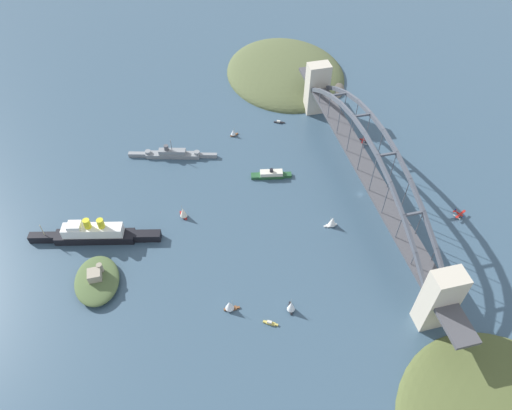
{
  "coord_description": "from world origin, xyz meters",
  "views": [
    {
      "loc": [
        -220.05,
        133.36,
        253.88
      ],
      "look_at": [
        0.0,
        80.31,
        8.0
      ],
      "focal_mm": 33.06,
      "sensor_mm": 36.0,
      "label": 1
    }
  ],
  "objects_px": {
    "naval_cruiser": "(172,154)",
    "small_boat_0": "(279,122)",
    "small_boat_3": "(183,212)",
    "fort_island_mid_harbor": "(97,280)",
    "small_boat_2": "(233,132)",
    "small_boat_4": "(332,221)",
    "small_boat_6": "(291,306)",
    "harbor_ferry_steamer": "(271,174)",
    "harbor_arch_bridge": "(366,169)",
    "seaplane_second_in_formation": "(364,141)",
    "seaplane_taxiing_near_bridge": "(459,215)",
    "small_boat_5": "(270,323)",
    "small_boat_1": "(230,305)",
    "ocean_liner": "(95,234)"
  },
  "relations": [
    {
      "from": "small_boat_2",
      "to": "small_boat_4",
      "type": "xyz_separation_m",
      "value": [
        -114.04,
        -47.07,
        1.09
      ]
    },
    {
      "from": "harbor_arch_bridge",
      "to": "fort_island_mid_harbor",
      "type": "xyz_separation_m",
      "value": [
        -35.19,
        192.01,
        -21.72
      ]
    },
    {
      "from": "seaplane_taxiing_near_bridge",
      "to": "small_boat_6",
      "type": "distance_m",
      "value": 145.32
    },
    {
      "from": "seaplane_second_in_formation",
      "to": "small_boat_0",
      "type": "distance_m",
      "value": 75.19
    },
    {
      "from": "harbor_arch_bridge",
      "to": "small_boat_6",
      "type": "distance_m",
      "value": 115.6
    },
    {
      "from": "small_boat_3",
      "to": "small_boat_5",
      "type": "bearing_deg",
      "value": -158.16
    },
    {
      "from": "harbor_ferry_steamer",
      "to": "small_boat_1",
      "type": "relative_size",
      "value": 3.22
    },
    {
      "from": "small_boat_2",
      "to": "small_boat_1",
      "type": "bearing_deg",
      "value": 167.6
    },
    {
      "from": "small_boat_2",
      "to": "small_boat_4",
      "type": "relative_size",
      "value": 0.76
    },
    {
      "from": "seaplane_taxiing_near_bridge",
      "to": "small_boat_6",
      "type": "height_order",
      "value": "small_boat_6"
    },
    {
      "from": "naval_cruiser",
      "to": "small_boat_3",
      "type": "distance_m",
      "value": 66.82
    },
    {
      "from": "seaplane_taxiing_near_bridge",
      "to": "small_boat_6",
      "type": "bearing_deg",
      "value": 107.9
    },
    {
      "from": "small_boat_3",
      "to": "small_boat_4",
      "type": "relative_size",
      "value": 1.08
    },
    {
      "from": "fort_island_mid_harbor",
      "to": "small_boat_2",
      "type": "bearing_deg",
      "value": -42.32
    },
    {
      "from": "harbor_arch_bridge",
      "to": "small_boat_2",
      "type": "xyz_separation_m",
      "value": [
        89.58,
        78.41,
        -22.08
      ]
    },
    {
      "from": "harbor_ferry_steamer",
      "to": "fort_island_mid_harbor",
      "type": "distance_m",
      "value": 148.6
    },
    {
      "from": "naval_cruiser",
      "to": "small_boat_5",
      "type": "bearing_deg",
      "value": -166.51
    },
    {
      "from": "harbor_ferry_steamer",
      "to": "small_boat_3",
      "type": "distance_m",
      "value": 75.67
    },
    {
      "from": "harbor_ferry_steamer",
      "to": "seaplane_second_in_formation",
      "type": "distance_m",
      "value": 88.47
    },
    {
      "from": "seaplane_taxiing_near_bridge",
      "to": "small_boat_4",
      "type": "xyz_separation_m",
      "value": [
        13.25,
        91.17,
        2.33
      ]
    },
    {
      "from": "small_boat_0",
      "to": "small_boat_1",
      "type": "bearing_deg",
      "value": 155.41
    },
    {
      "from": "fort_island_mid_harbor",
      "to": "small_boat_1",
      "type": "xyz_separation_m",
      "value": [
        -37.86,
        -77.83,
        0.63
      ]
    },
    {
      "from": "naval_cruiser",
      "to": "small_boat_0",
      "type": "height_order",
      "value": "naval_cruiser"
    },
    {
      "from": "fort_island_mid_harbor",
      "to": "small_boat_1",
      "type": "relative_size",
      "value": 3.93
    },
    {
      "from": "seaplane_second_in_formation",
      "to": "small_boat_1",
      "type": "bearing_deg",
      "value": 132.41
    },
    {
      "from": "seaplane_second_in_formation",
      "to": "fort_island_mid_harbor",
      "type": "bearing_deg",
      "value": 112.44
    },
    {
      "from": "naval_cruiser",
      "to": "small_boat_3",
      "type": "xyz_separation_m",
      "value": [
        -66.79,
        -0.52,
        1.84
      ]
    },
    {
      "from": "harbor_arch_bridge",
      "to": "seaplane_taxiing_near_bridge",
      "type": "xyz_separation_m",
      "value": [
        -37.71,
        -59.82,
        -23.32
      ]
    },
    {
      "from": "naval_cruiser",
      "to": "small_boat_1",
      "type": "height_order",
      "value": "naval_cruiser"
    },
    {
      "from": "fort_island_mid_harbor",
      "to": "seaplane_second_in_formation",
      "type": "height_order",
      "value": "fort_island_mid_harbor"
    },
    {
      "from": "small_boat_4",
      "to": "seaplane_second_in_formation",
      "type": "bearing_deg",
      "value": -35.75
    },
    {
      "from": "harbor_arch_bridge",
      "to": "fort_island_mid_harbor",
      "type": "relative_size",
      "value": 7.13
    },
    {
      "from": "harbor_arch_bridge",
      "to": "seaplane_second_in_formation",
      "type": "relative_size",
      "value": 26.81
    },
    {
      "from": "seaplane_taxiing_near_bridge",
      "to": "small_boat_5",
      "type": "relative_size",
      "value": 1.23
    },
    {
      "from": "small_boat_6",
      "to": "small_boat_1",
      "type": "bearing_deg",
      "value": 75.38
    },
    {
      "from": "fort_island_mid_harbor",
      "to": "seaplane_taxiing_near_bridge",
      "type": "bearing_deg",
      "value": -90.57
    },
    {
      "from": "seaplane_second_in_formation",
      "to": "harbor_ferry_steamer",
      "type": "bearing_deg",
      "value": 103.81
    },
    {
      "from": "small_boat_3",
      "to": "seaplane_taxiing_near_bridge",
      "type": "bearing_deg",
      "value": -103.45
    },
    {
      "from": "fort_island_mid_harbor",
      "to": "harbor_ferry_steamer",
      "type": "bearing_deg",
      "value": -62.44
    },
    {
      "from": "small_boat_0",
      "to": "small_boat_4",
      "type": "height_order",
      "value": "small_boat_4"
    },
    {
      "from": "ocean_liner",
      "to": "naval_cruiser",
      "type": "xyz_separation_m",
      "value": [
        73.38,
        -60.5,
        -3.17
      ]
    },
    {
      "from": "small_boat_4",
      "to": "small_boat_6",
      "type": "relative_size",
      "value": 0.93
    },
    {
      "from": "fort_island_mid_harbor",
      "to": "small_boat_2",
      "type": "relative_size",
      "value": 5.29
    },
    {
      "from": "harbor_arch_bridge",
      "to": "small_boat_1",
      "type": "height_order",
      "value": "harbor_arch_bridge"
    },
    {
      "from": "ocean_liner",
      "to": "naval_cruiser",
      "type": "bearing_deg",
      "value": -39.51
    },
    {
      "from": "small_boat_5",
      "to": "small_boat_6",
      "type": "bearing_deg",
      "value": -68.01
    },
    {
      "from": "small_boat_1",
      "to": "seaplane_second_in_formation",
      "type": "bearing_deg",
      "value": -47.59
    },
    {
      "from": "harbor_ferry_steamer",
      "to": "fort_island_mid_harbor",
      "type": "relative_size",
      "value": 0.82
    },
    {
      "from": "small_boat_1",
      "to": "small_boat_4",
      "type": "height_order",
      "value": "small_boat_4"
    },
    {
      "from": "seaplane_second_in_formation",
      "to": "small_boat_2",
      "type": "bearing_deg",
      "value": 71.46
    }
  ]
}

